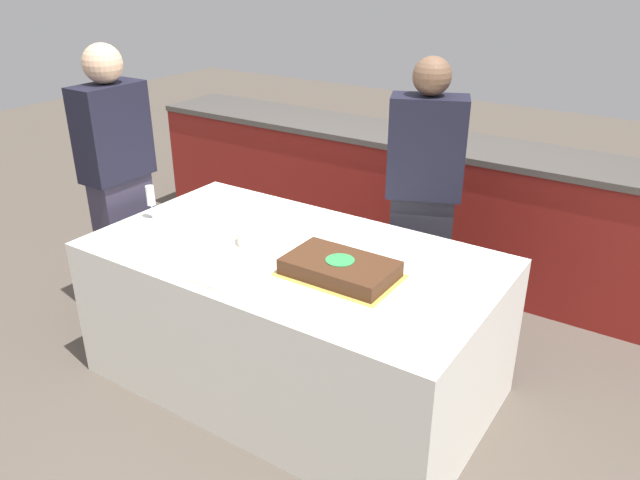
# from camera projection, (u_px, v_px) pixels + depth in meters

# --- Properties ---
(ground_plane) EXTENTS (14.00, 14.00, 0.00)m
(ground_plane) POSITION_uv_depth(u_px,v_px,m) (295.00, 380.00, 3.27)
(ground_plane) COLOR brown
(back_counter) EXTENTS (4.40, 0.58, 0.92)m
(back_counter) POSITION_uv_depth(u_px,v_px,m) (430.00, 204.00, 4.30)
(back_counter) COLOR maroon
(back_counter) RESTS_ON ground_plane
(dining_table) EXTENTS (1.95, 1.08, 0.75)m
(dining_table) POSITION_uv_depth(u_px,v_px,m) (293.00, 319.00, 3.11)
(dining_table) COLOR white
(dining_table) RESTS_ON ground_plane
(cake) EXTENTS (0.51, 0.33, 0.08)m
(cake) POSITION_uv_depth(u_px,v_px,m) (340.00, 268.00, 2.72)
(cake) COLOR gold
(cake) RESTS_ON dining_table
(plate_stack) EXTENTS (0.20, 0.20, 0.07)m
(plate_stack) POSITION_uv_depth(u_px,v_px,m) (258.00, 237.00, 3.03)
(plate_stack) COLOR white
(plate_stack) RESTS_ON dining_table
(wine_glass) EXTENTS (0.07, 0.07, 0.19)m
(wine_glass) POSITION_uv_depth(u_px,v_px,m) (151.00, 198.00, 3.26)
(wine_glass) COLOR white
(wine_glass) RESTS_ON dining_table
(side_plate_near_cake) EXTENTS (0.21, 0.21, 0.00)m
(side_plate_near_cake) POSITION_uv_depth(u_px,v_px,m) (359.00, 245.00, 3.01)
(side_plate_near_cake) COLOR white
(side_plate_near_cake) RESTS_ON dining_table
(utensil_pile) EXTENTS (0.17, 0.09, 0.02)m
(utensil_pile) POSITION_uv_depth(u_px,v_px,m) (209.00, 281.00, 2.66)
(utensil_pile) COLOR white
(utensil_pile) RESTS_ON dining_table
(person_cutting_cake) EXTENTS (0.44, 0.34, 1.58)m
(person_cutting_cake) POSITION_uv_depth(u_px,v_px,m) (423.00, 203.00, 3.34)
(person_cutting_cake) COLOR #282833
(person_cutting_cake) RESTS_ON ground_plane
(person_seated_left) EXTENTS (0.21, 0.39, 1.62)m
(person_seated_left) POSITION_uv_depth(u_px,v_px,m) (120.00, 186.00, 3.51)
(person_seated_left) COLOR #383347
(person_seated_left) RESTS_ON ground_plane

